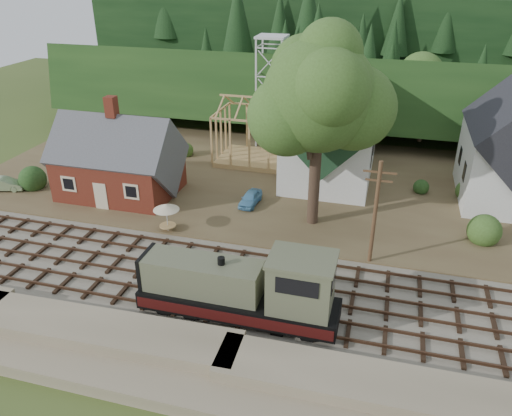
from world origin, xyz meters
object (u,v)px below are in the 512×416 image
(car_blue, at_px, (250,198))
(patio_set, at_px, (166,208))
(car_green, at_px, (5,184))
(locomotive, at_px, (245,290))

(car_blue, bearing_deg, patio_set, -125.58)
(car_blue, distance_m, car_green, 23.24)
(car_blue, xyz_separation_m, patio_set, (-5.08, -6.28, 1.38))
(car_blue, bearing_deg, locomotive, -71.72)
(locomotive, height_order, patio_set, locomotive)
(locomotive, distance_m, car_blue, 15.35)
(car_green, bearing_deg, patio_set, -114.61)
(car_blue, distance_m, patio_set, 8.19)
(car_green, bearing_deg, locomotive, -128.14)
(car_blue, height_order, car_green, car_green)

